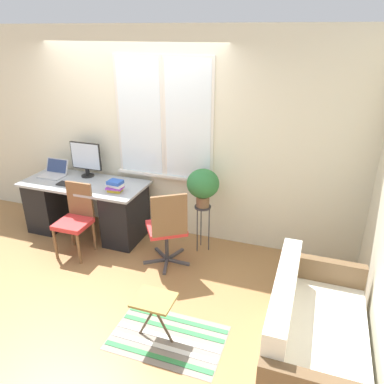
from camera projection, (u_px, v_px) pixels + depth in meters
ground_plane at (113, 252)px, 4.81m from camera, size 14.00×14.00×0.00m
wall_back_with_window at (137, 134)px, 4.96m from camera, size 9.00×0.12×2.70m
desk at (87, 206)px, 5.15m from camera, size 1.68×0.73×0.75m
laptop at (54, 172)px, 5.22m from camera, size 0.35×0.29×0.21m
monitor at (86, 159)px, 5.13m from camera, size 0.46×0.18×0.48m
keyboard at (70, 184)px, 4.92m from camera, size 0.36×0.14×0.02m
mouse at (86, 187)px, 4.83m from camera, size 0.04×0.07×0.04m
book_stack at (115, 186)px, 4.70m from camera, size 0.22×0.17×0.15m
desk_chair_wooden at (76, 218)px, 4.64m from camera, size 0.40×0.41×0.90m
office_chair_swivel at (167, 227)px, 4.37m from camera, size 0.60×0.61×0.98m
couch_loveseat at (311, 339)px, 3.10m from camera, size 0.76×1.47×0.82m
plant_stand at (203, 213)px, 4.68m from camera, size 0.21×0.21×0.62m
potted_plant at (203, 185)px, 4.53m from camera, size 0.40×0.40×0.48m
floor_rug_striped at (168, 337)px, 3.48m from camera, size 1.05×0.66×0.01m
folding_stool at (154, 303)px, 3.32m from camera, size 0.36×0.30×0.45m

